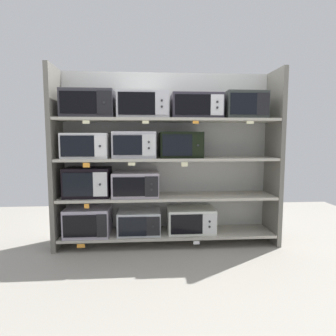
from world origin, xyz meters
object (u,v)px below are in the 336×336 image
object	(u,v)px
microwave_3	(88,182)
microwave_8	(88,104)
microwave_5	(86,146)
microwave_9	(143,105)
microwave_2	(191,220)
microwave_10	(196,107)
microwave_11	(243,106)
microwave_4	(136,184)
microwave_7	(181,145)
microwave_0	(89,221)
microwave_6	(135,145)
microwave_1	(139,222)

from	to	relation	value
microwave_3	microwave_8	distance (m)	0.87
microwave_5	microwave_9	world-z (taller)	microwave_9
microwave_2	microwave_10	size ratio (longest dim) A/B	0.98
microwave_9	microwave_11	distance (m)	1.15
microwave_2	microwave_8	distance (m)	1.77
microwave_4	microwave_5	size ratio (longest dim) A/B	1.04
microwave_2	microwave_7	bearing A→B (deg)	-179.99
microwave_0	microwave_10	xyz separation A→B (m)	(1.24, -0.00, 1.31)
microwave_6	microwave_9	bearing A→B (deg)	-0.23
microwave_9	microwave_11	xyz separation A→B (m)	(1.15, 0.00, 0.00)
microwave_2	microwave_6	size ratio (longest dim) A/B	1.14
microwave_6	microwave_8	bearing A→B (deg)	-179.99
microwave_5	microwave_11	size ratio (longest dim) A/B	1.10
microwave_0	microwave_5	size ratio (longest dim) A/B	0.99
microwave_3	microwave_7	size ratio (longest dim) A/B	1.05
microwave_0	microwave_8	distance (m)	1.32
microwave_6	microwave_11	size ratio (longest dim) A/B	1.05
microwave_9	microwave_2	bearing A→B (deg)	0.01
microwave_4	microwave_6	bearing A→B (deg)	179.27
microwave_10	microwave_11	xyz separation A→B (m)	(0.55, 0.00, 0.01)
microwave_3	microwave_9	distance (m)	1.07
microwave_3	microwave_6	distance (m)	0.68
microwave_1	microwave_11	bearing A→B (deg)	0.01
microwave_8	microwave_5	bearing A→B (deg)	-179.62
microwave_1	microwave_2	bearing A→B (deg)	0.00
microwave_5	microwave_6	distance (m)	0.54
microwave_0	microwave_5	distance (m)	0.86
microwave_0	microwave_1	bearing A→B (deg)	-0.02
microwave_0	microwave_10	size ratio (longest dim) A/B	0.88
microwave_4	microwave_10	bearing A→B (deg)	-0.01
microwave_0	microwave_4	xyz separation A→B (m)	(0.55, 0.00, 0.42)
microwave_5	microwave_10	world-z (taller)	microwave_10
microwave_6	microwave_10	size ratio (longest dim) A/B	0.86
microwave_1	microwave_10	distance (m)	1.49
microwave_8	microwave_9	size ratio (longest dim) A/B	1.01
microwave_6	microwave_9	xyz separation A→B (m)	(0.10, -0.00, 0.44)
microwave_8	microwave_10	world-z (taller)	microwave_8
microwave_6	microwave_11	distance (m)	1.33
microwave_5	microwave_7	world-z (taller)	microwave_7
microwave_3	microwave_10	distance (m)	1.51
microwave_4	microwave_10	xyz separation A→B (m)	(0.69, -0.00, 0.88)
microwave_3	microwave_5	xyz separation A→B (m)	(-0.00, -0.00, 0.42)
microwave_9	microwave_10	world-z (taller)	microwave_9
microwave_1	microwave_9	xyz separation A→B (m)	(0.06, -0.00, 1.34)
microwave_5	microwave_6	world-z (taller)	microwave_6
microwave_2	microwave_7	distance (m)	0.90
microwave_8	microwave_9	xyz separation A→B (m)	(0.60, -0.00, -0.01)
microwave_3	microwave_6	xyz separation A→B (m)	(0.54, 0.00, 0.42)
microwave_9	microwave_3	bearing A→B (deg)	179.98
microwave_8	microwave_10	xyz separation A→B (m)	(1.21, -0.00, -0.02)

